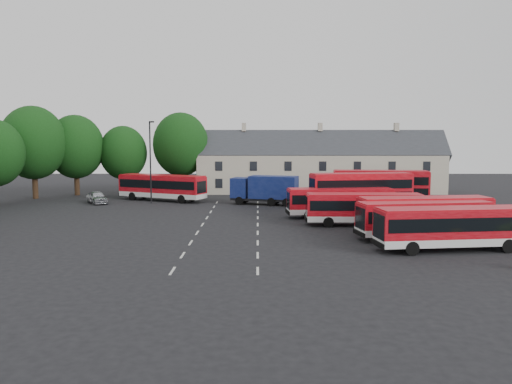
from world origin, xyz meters
TOP-DOWN VIEW (x-y plane):
  - ground at (0.00, 0.00)m, footprint 140.00×140.00m
  - lane_markings at (2.50, 2.00)m, footprint 5.15×33.80m
  - treeline at (-20.74, 19.36)m, footprint 29.92×32.59m
  - terrace_houses at (14.00, 30.00)m, footprint 35.70×7.13m
  - bus_row_a at (18.46, -8.60)m, footprint 10.85×3.68m
  - bus_row_b at (17.81, -4.54)m, footprint 10.55×3.90m
  - bus_row_c at (18.55, -2.38)m, footprint 10.89×3.59m
  - bus_row_d at (14.47, 1.55)m, footprint 10.24×2.55m
  - bus_row_e at (13.09, 6.16)m, footprint 10.44×3.23m
  - bus_dd_south at (15.57, 8.28)m, footprint 10.63×4.12m
  - bus_dd_north at (18.68, 12.93)m, footprint 10.56×3.58m
  - bus_north at (-6.99, 19.58)m, footprint 11.56×7.21m
  - box_truck at (5.89, 15.97)m, footprint 8.16×4.55m
  - silver_car at (-14.34, 16.96)m, footprint 3.80×4.61m
  - lamppost at (-7.85, 17.17)m, footprint 0.67×0.46m

SIDE VIEW (x-z plane):
  - ground at x=0.00m, z-range 0.00..0.00m
  - lane_markings at x=2.50m, z-range 0.00..0.01m
  - silver_car at x=-14.34m, z-range 0.00..1.48m
  - bus_row_d at x=14.47m, z-range 0.29..3.18m
  - bus_row_e at x=13.09m, z-range 0.29..3.20m
  - bus_row_b at x=17.81m, z-range 0.29..3.21m
  - bus_row_a at x=18.46m, z-range 0.30..3.31m
  - bus_row_c at x=18.55m, z-range 0.31..3.33m
  - box_truck at x=5.89m, z-range 0.21..3.62m
  - bus_north at x=-6.99m, z-range 0.33..3.59m
  - bus_dd_north at x=18.68m, z-range 0.30..4.54m
  - bus_dd_south at x=15.57m, z-range 0.30..4.55m
  - terrace_houses at x=14.00m, z-range -1.17..8.89m
  - lamppost at x=-7.85m, z-range 0.33..10.17m
  - treeline at x=-20.74m, z-range 0.68..12.69m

